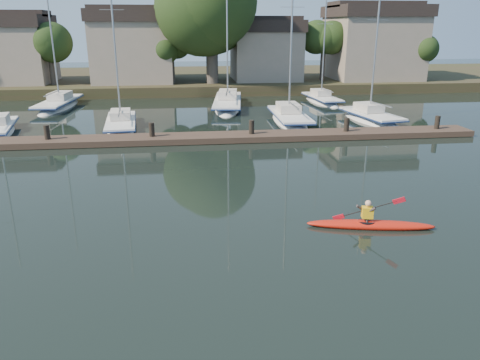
{
  "coord_description": "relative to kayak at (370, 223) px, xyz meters",
  "views": [
    {
      "loc": [
        -1.09,
        -13.74,
        6.7
      ],
      "look_at": [
        0.91,
        2.68,
        1.2
      ],
      "focal_mm": 35.0,
      "sensor_mm": 36.0,
      "label": 1
    }
  ],
  "objects": [
    {
      "name": "kayak",
      "position": [
        0.0,
        0.0,
        0.0
      ],
      "size": [
        4.44,
        1.42,
        1.41
      ],
      "rotation": [
        0.0,
        0.0,
        -0.19
      ],
      "color": "#B6120E",
      "rests_on": "ground"
    },
    {
      "name": "sailboat_6",
      "position": [
        -2.47,
        25.79,
        -0.37
      ],
      "size": [
        3.65,
        11.14,
        17.39
      ],
      "rotation": [
        0.0,
        0.0,
        -0.13
      ],
      "color": "white",
      "rests_on": "ground"
    },
    {
      "name": "sailboat_7",
      "position": [
        6.29,
        27.24,
        -0.35
      ],
      "size": [
        2.51,
        7.45,
        11.8
      ],
      "rotation": [
        0.0,
        0.0,
        0.08
      ],
      "color": "white",
      "rests_on": "ground"
    },
    {
      "name": "sailboat_5",
      "position": [
        -16.79,
        27.17,
        -0.36
      ],
      "size": [
        2.92,
        9.39,
        15.31
      ],
      "rotation": [
        0.0,
        0.0,
        -0.08
      ],
      "color": "white",
      "rests_on": "ground"
    },
    {
      "name": "shore",
      "position": [
        -3.58,
        39.79,
        3.06
      ],
      "size": [
        90.0,
        25.25,
        12.75
      ],
      "color": "#2D3219",
      "rests_on": "ground"
    },
    {
      "name": "sailboat_3",
      "position": [
        1.34,
        18.68,
        -0.37
      ],
      "size": [
        2.43,
        8.52,
        13.65
      ],
      "rotation": [
        0.0,
        0.0,
        -0.02
      ],
      "color": "white",
      "rests_on": "ground"
    },
    {
      "name": "sailboat_1",
      "position": [
        -10.54,
        17.96,
        -0.35
      ],
      "size": [
        2.7,
        8.2,
        13.17
      ],
      "rotation": [
        0.0,
        0.0,
        0.09
      ],
      "color": "white",
      "rests_on": "ground"
    },
    {
      "name": "sailboat_4",
      "position": [
        7.33,
        18.2,
        -0.37
      ],
      "size": [
        3.37,
        7.5,
        12.29
      ],
      "rotation": [
        0.0,
        0.0,
        0.17
      ],
      "color": "white",
      "rests_on": "ground"
    },
    {
      "name": "dock",
      "position": [
        -5.19,
        13.5,
        0.03
      ],
      "size": [
        34.0,
        2.0,
        1.8
      ],
      "color": "#49362A",
      "rests_on": "ground"
    },
    {
      "name": "ground",
      "position": [
        -5.19,
        -0.5,
        -0.17
      ],
      "size": [
        160.0,
        160.0,
        0.0
      ],
      "primitive_type": "plane",
      "color": "black",
      "rests_on": "ground"
    }
  ]
}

